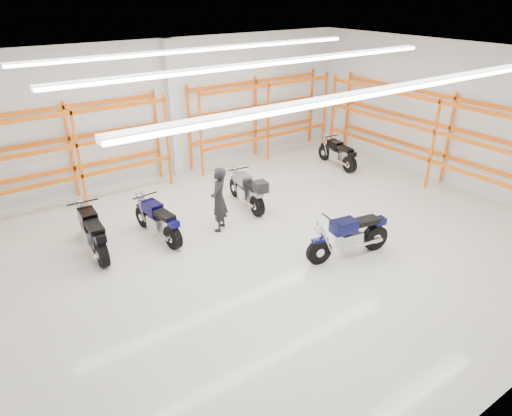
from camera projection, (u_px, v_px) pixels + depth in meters
ground at (279, 241)px, 11.82m from camera, size 14.00×14.00×0.00m
room_shell at (281, 116)px, 10.40m from camera, size 14.02×12.02×4.51m
motorcycle_main at (352, 236)px, 10.99m from camera, size 2.26×0.85×1.12m
motorcycle_back_a at (93, 233)px, 11.11m from camera, size 0.77×2.31×1.14m
motorcycle_back_b at (159, 222)px, 11.74m from camera, size 0.71×2.14×1.05m
motorcycle_back_c at (249, 191)px, 13.36m from camera, size 0.73×2.19×1.12m
motorcycle_back_d at (339, 154)px, 16.47m from camera, size 0.68×2.07×1.02m
standing_man at (219, 200)px, 12.02m from camera, size 0.77×0.75×1.77m
structural_column at (173, 110)px, 15.11m from camera, size 0.32×0.32×4.50m
pallet_racking_back_left at (73, 145)px, 13.30m from camera, size 5.67×0.87×3.00m
pallet_racking_back_right at (262, 112)px, 16.82m from camera, size 5.67×0.87×3.00m
pallet_racking_side at (442, 132)px, 14.38m from camera, size 0.87×9.07×3.00m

